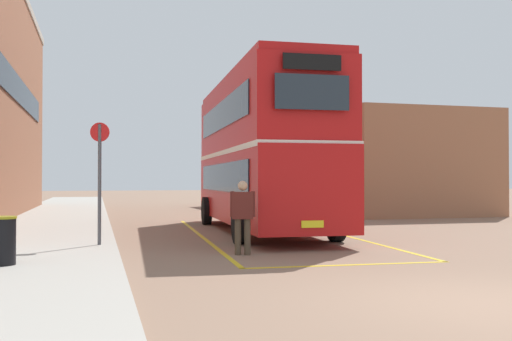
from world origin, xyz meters
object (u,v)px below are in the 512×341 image
at_px(pedestrian_boarding, 243,213).
at_px(litter_bin, 3,241).
at_px(bus_stop_sign, 100,171).
at_px(double_decker_bus, 261,151).
at_px(single_deck_bus, 250,179).

relative_size(pedestrian_boarding, litter_bin, 1.89).
height_order(pedestrian_boarding, bus_stop_sign, bus_stop_sign).
distance_m(pedestrian_boarding, bus_stop_sign, 3.49).
bearing_deg(bus_stop_sign, double_decker_bus, 37.10).
bearing_deg(litter_bin, single_deck_bus, 64.47).
distance_m(pedestrian_boarding, litter_bin, 4.81).
bearing_deg(double_decker_bus, litter_bin, -135.03).
xyz_separation_m(double_decker_bus, pedestrian_boarding, (-1.90, -5.27, -1.60)).
relative_size(double_decker_bus, pedestrian_boarding, 6.61).
height_order(litter_bin, bus_stop_sign, bus_stop_sign).
relative_size(pedestrian_boarding, bus_stop_sign, 0.57).
height_order(single_deck_bus, litter_bin, single_deck_bus).
relative_size(double_decker_bus, single_deck_bus, 1.30).
relative_size(litter_bin, bus_stop_sign, 0.30).
bearing_deg(single_deck_bus, bus_stop_sign, -114.76).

